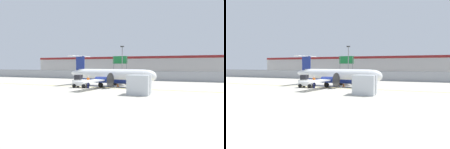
# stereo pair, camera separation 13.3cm
# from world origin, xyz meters

# --- Properties ---
(ground_plane) EXTENTS (140.00, 140.00, 0.01)m
(ground_plane) POSITION_xyz_m (0.00, 2.00, 0.00)
(ground_plane) COLOR #B7B2A3
(perimeter_fence) EXTENTS (98.00, 0.10, 2.10)m
(perimeter_fence) POSITION_xyz_m (0.00, 18.00, 1.12)
(perimeter_fence) COLOR gray
(perimeter_fence) RESTS_ON ground
(parking_lot_strip) EXTENTS (98.00, 17.00, 0.12)m
(parking_lot_strip) POSITION_xyz_m (0.00, 29.50, 0.06)
(parking_lot_strip) COLOR #38383A
(parking_lot_strip) RESTS_ON ground
(background_building) EXTENTS (91.00, 8.10, 6.50)m
(background_building) POSITION_xyz_m (0.00, 47.99, 3.26)
(background_building) COLOR #BCB7B2
(background_building) RESTS_ON ground
(commuter_airplane) EXTENTS (15.33, 16.05, 4.92)m
(commuter_airplane) POSITION_xyz_m (1.67, 4.24, 1.60)
(commuter_airplane) COLOR white
(commuter_airplane) RESTS_ON ground
(baggage_tug) EXTENTS (2.38, 1.48, 1.88)m
(baggage_tug) POSITION_xyz_m (-1.93, 0.85, 0.86)
(baggage_tug) COLOR silver
(baggage_tug) RESTS_ON ground
(ground_crew_worker) EXTENTS (0.43, 0.55, 1.70)m
(ground_crew_worker) POSITION_xyz_m (-0.47, 0.50, 0.95)
(ground_crew_worker) COLOR #191E4C
(ground_crew_worker) RESTS_ON ground
(cargo_container) EXTENTS (2.45, 2.06, 2.20)m
(cargo_container) POSITION_xyz_m (7.76, -3.11, 1.10)
(cargo_container) COLOR #B7BCC1
(cargo_container) RESTS_ON ground
(traffic_cone_near_left) EXTENTS (0.36, 0.36, 0.64)m
(traffic_cone_near_left) POSITION_xyz_m (6.54, 5.14, 0.31)
(traffic_cone_near_left) COLOR orange
(traffic_cone_near_left) RESTS_ON ground
(traffic_cone_near_right) EXTENTS (0.36, 0.36, 0.64)m
(traffic_cone_near_right) POSITION_xyz_m (2.73, 4.29, 0.31)
(traffic_cone_near_right) COLOR orange
(traffic_cone_near_right) RESTS_ON ground
(traffic_cone_far_left) EXTENTS (0.36, 0.36, 0.64)m
(traffic_cone_far_left) POSITION_xyz_m (1.44, 6.77, 0.31)
(traffic_cone_far_left) COLOR orange
(traffic_cone_far_left) RESTS_ON ground
(parked_car_0) EXTENTS (4.24, 2.08, 1.58)m
(parked_car_0) POSITION_xyz_m (-13.18, 30.09, 0.89)
(parked_car_0) COLOR navy
(parked_car_0) RESTS_ON parking_lot_strip
(parked_car_1) EXTENTS (4.22, 2.04, 1.58)m
(parked_car_1) POSITION_xyz_m (-5.73, 31.36, 0.89)
(parked_car_1) COLOR red
(parked_car_1) RESTS_ON parking_lot_strip
(parked_car_2) EXTENTS (4.23, 2.06, 1.58)m
(parked_car_2) POSITION_xyz_m (-0.54, 32.35, 0.89)
(parked_car_2) COLOR black
(parked_car_2) RESTS_ON parking_lot_strip
(parked_car_3) EXTENTS (4.28, 2.17, 1.58)m
(parked_car_3) POSITION_xyz_m (7.81, 29.04, 0.89)
(parked_car_3) COLOR gray
(parked_car_3) RESTS_ON parking_lot_strip
(parked_car_4) EXTENTS (4.28, 2.17, 1.58)m
(parked_car_4) POSITION_xyz_m (13.57, 31.40, 0.89)
(parked_car_4) COLOR #B28C19
(parked_car_4) RESTS_ON parking_lot_strip
(apron_light_pole) EXTENTS (0.70, 0.30, 7.27)m
(apron_light_pole) POSITION_xyz_m (0.31, 14.21, 4.30)
(apron_light_pole) COLOR slate
(apron_light_pole) RESTS_ON ground
(highway_sign) EXTENTS (3.60, 0.14, 5.50)m
(highway_sign) POSITION_xyz_m (-2.17, 20.39, 4.14)
(highway_sign) COLOR slate
(highway_sign) RESTS_ON ground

